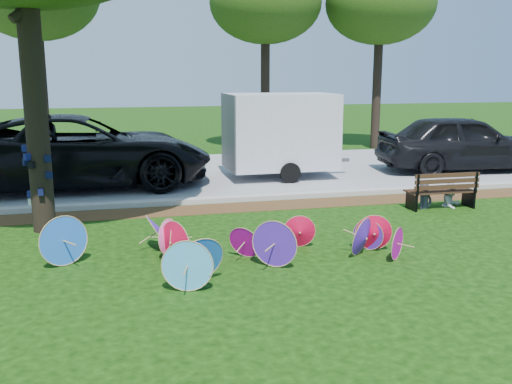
# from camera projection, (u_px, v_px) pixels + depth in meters

# --- Properties ---
(ground) EXTENTS (90.00, 90.00, 0.00)m
(ground) POSITION_uv_depth(u_px,v_px,m) (255.00, 274.00, 9.03)
(ground) COLOR black
(ground) RESTS_ON ground
(mulch_strip) EXTENTS (90.00, 1.00, 0.01)m
(mulch_strip) POSITION_uv_depth(u_px,v_px,m) (210.00, 209.00, 13.32)
(mulch_strip) COLOR #472D16
(mulch_strip) RESTS_ON ground
(curb) EXTENTS (90.00, 0.30, 0.12)m
(curb) POSITION_uv_depth(u_px,v_px,m) (206.00, 200.00, 13.97)
(curb) COLOR #B7B5AD
(curb) RESTS_ON ground
(street) EXTENTS (90.00, 8.00, 0.01)m
(street) POSITION_uv_depth(u_px,v_px,m) (186.00, 174.00, 17.93)
(street) COLOR gray
(street) RESTS_ON ground
(parasol_pile) EXTENTS (6.14, 2.65, 0.85)m
(parasol_pile) POSITION_uv_depth(u_px,v_px,m) (225.00, 242.00, 9.52)
(parasol_pile) COLOR #D00A9F
(parasol_pile) RESTS_ON ground
(black_van) EXTENTS (7.29, 3.51, 2.00)m
(black_van) POSITION_uv_depth(u_px,v_px,m) (79.00, 151.00, 15.67)
(black_van) COLOR black
(black_van) RESTS_ON ground
(dark_pickup) EXTENTS (5.55, 2.72, 1.82)m
(dark_pickup) POSITION_uv_depth(u_px,v_px,m) (463.00, 143.00, 18.29)
(dark_pickup) COLOR black
(dark_pickup) RESTS_ON ground
(cargo_trailer) EXTENTS (3.18, 2.03, 2.81)m
(cargo_trailer) POSITION_uv_depth(u_px,v_px,m) (281.00, 131.00, 17.09)
(cargo_trailer) COLOR silver
(cargo_trailer) RESTS_ON ground
(park_bench) EXTENTS (1.67, 0.66, 0.86)m
(park_bench) POSITION_uv_depth(u_px,v_px,m) (440.00, 190.00, 13.37)
(park_bench) COLOR black
(park_bench) RESTS_ON ground
(person_left) EXTENTS (0.52, 0.43, 1.20)m
(person_left) POSITION_uv_depth(u_px,v_px,m) (426.00, 183.00, 13.30)
(person_left) COLOR #3B3E51
(person_left) RESTS_ON ground
(person_right) EXTENTS (0.63, 0.55, 1.11)m
(person_right) POSITION_uv_depth(u_px,v_px,m) (453.00, 184.00, 13.47)
(person_right) COLOR silver
(person_right) RESTS_ON ground
(bg_trees) EXTENTS (17.41, 4.94, 7.40)m
(bg_trees) POSITION_uv_depth(u_px,v_px,m) (235.00, 1.00, 21.59)
(bg_trees) COLOR black
(bg_trees) RESTS_ON ground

